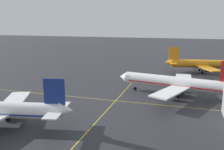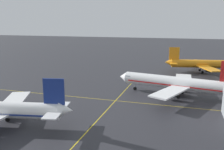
# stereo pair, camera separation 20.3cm
# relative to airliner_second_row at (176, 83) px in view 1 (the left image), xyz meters

# --- Properties ---
(airliner_second_row) EXTENTS (35.27, 30.00, 11.01)m
(airliner_second_row) POSITION_rel_airliner_second_row_xyz_m (0.00, 0.00, 0.00)
(airliner_second_row) COLOR white
(airliner_second_row) RESTS_ON ground
(airliner_third_row) EXTENTS (33.52, 28.51, 10.46)m
(airliner_third_row) POSITION_rel_airliner_second_row_xyz_m (9.99, 38.05, -0.19)
(airliner_third_row) COLOR orange
(airliner_third_row) RESTS_ON ground
(taxiway_markings) EXTENTS (166.54, 75.33, 0.01)m
(taxiway_markings) POSITION_rel_airliner_second_row_xyz_m (-15.30, -26.61, -3.76)
(taxiway_markings) COLOR yellow
(taxiway_markings) RESTS_ON ground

